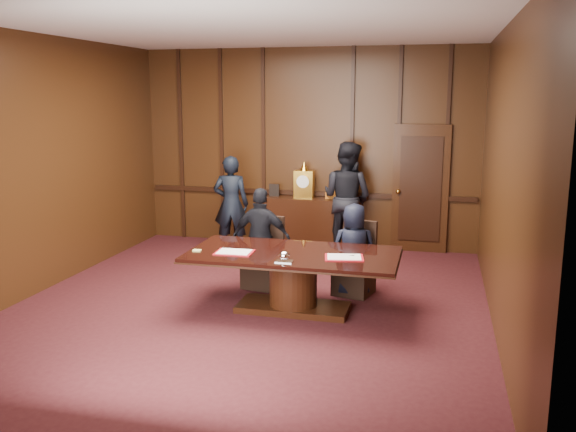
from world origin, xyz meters
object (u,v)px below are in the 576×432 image
Objects in this scene: sideboard at (304,221)px; signatory_right at (354,250)px; conference_table at (293,272)px; witness_right at (347,198)px; witness_left at (231,204)px; signatory_left at (261,239)px.

signatory_right is at bearing -63.15° from sideboard.
conference_table is 2.07× the size of signatory_right.
sideboard is 0.93m from witness_right.
witness_right is at bearing -11.51° from sideboard.
signatory_right is at bearing 132.49° from witness_left.
signatory_left is at bearing 110.70° from witness_left.
sideboard reaches higher than signatory_left.
sideboard reaches higher than signatory_right.
witness_right reaches higher than witness_left.
sideboard is at bearing -92.12° from signatory_left.
conference_table is 3.18m from witness_left.
witness_left reaches higher than conference_table.
signatory_right is 0.76× the size of witness_left.
signatory_right reaches higher than conference_table.
witness_right reaches higher than conference_table.
sideboard is 2.44m from signatory_left.
sideboard is 0.61× the size of conference_table.
signatory_left is 2.14m from witness_left.
witness_left is 0.87× the size of witness_right.
signatory_left is at bearing -91.62° from sideboard.
signatory_left reaches higher than conference_table.
witness_right is at bearing 86.19° from conference_table.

